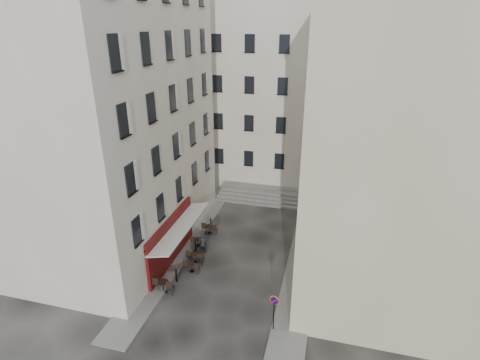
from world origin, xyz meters
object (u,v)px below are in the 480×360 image
(no_parking_sign, at_px, (274,307))
(bistro_table_b, at_px, (192,267))
(pedestrian, at_px, (203,243))
(bistro_table_a, at_px, (164,285))

(no_parking_sign, relative_size, bistro_table_b, 2.07)
(no_parking_sign, xyz_separation_m, pedestrian, (-6.37, 6.28, -0.90))
(bistro_table_a, bearing_deg, bistro_table_b, 68.29)
(no_parking_sign, bearing_deg, bistro_table_b, 161.26)
(no_parking_sign, xyz_separation_m, bistro_table_a, (-7.22, 1.45, -1.17))
(bistro_table_a, height_order, bistro_table_b, bistro_table_a)
(no_parking_sign, xyz_separation_m, bistro_table_b, (-6.27, 3.83, -1.27))
(no_parking_sign, bearing_deg, pedestrian, 148.03)
(bistro_table_b, xyz_separation_m, pedestrian, (-0.09, 2.45, 0.36))
(no_parking_sign, relative_size, bistro_table_a, 1.67)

